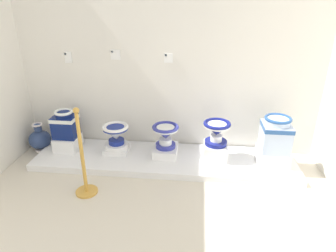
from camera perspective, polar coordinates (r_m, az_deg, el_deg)
The scene contains 17 objects.
wall_back at distance 3.89m, azimuth 0.00°, elevation 17.91°, with size 4.20×0.06×3.27m, color silver.
display_platform at distance 3.95m, azimuth -0.72°, elevation -6.47°, with size 3.40×0.81×0.09m, color white.
plinth_block_rightmost at distance 4.31m, azimuth -18.70°, elevation -3.04°, with size 0.31×0.34×0.19m, color white.
antique_toilet_rightmost at distance 4.20m, azimuth -19.20°, elevation 0.45°, with size 0.31×0.28×0.38m.
plinth_block_squat_floral at distance 4.10m, azimuth -9.79°, elevation -4.43°, with size 0.32×0.30×0.07m, color white.
antique_toilet_squat_floral at distance 4.00m, azimuth -10.01°, elevation -1.57°, with size 0.35×0.35×0.32m.
plinth_block_broad_patterned at distance 3.96m, azimuth -0.47°, elevation -4.77°, with size 0.31×0.38×0.11m, color white.
antique_toilet_broad_patterned at distance 3.84m, azimuth -0.48°, elevation -1.41°, with size 0.35×0.35×0.31m.
plinth_block_pale_glazed at distance 3.89m, azimuth 9.07°, elevation -4.85°, with size 0.30×0.30×0.21m, color white.
antique_toilet_pale_glazed at distance 3.75m, azimuth 9.36°, elevation -0.81°, with size 0.34×0.34×0.31m.
plinth_block_leftmost at distance 3.96m, azimuth 19.42°, elevation -5.57°, with size 0.37×0.34×0.20m, color white.
antique_toilet_leftmost at distance 3.81m, azimuth 20.07°, elevation -1.28°, with size 0.34×0.35×0.44m.
info_placard_first at distance 4.26m, azimuth -18.69°, elevation 12.43°, with size 0.10×0.01×0.15m.
info_placard_second at distance 4.03m, azimuth -10.12°, elevation 13.39°, with size 0.13×0.01×0.13m.
info_placard_third at distance 3.90m, azimuth 0.08°, elevation 12.98°, with size 0.11×0.01×0.12m.
decorative_vase_companion at distance 4.58m, azimuth -23.45°, elevation -2.34°, with size 0.31×0.31×0.41m.
stanchion_post_near_left at distance 3.37m, azimuth -15.92°, elevation -7.87°, with size 0.25×0.25×1.02m.
Camera 1 is at (2.42, -0.95, 2.03)m, focal length 31.63 mm.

